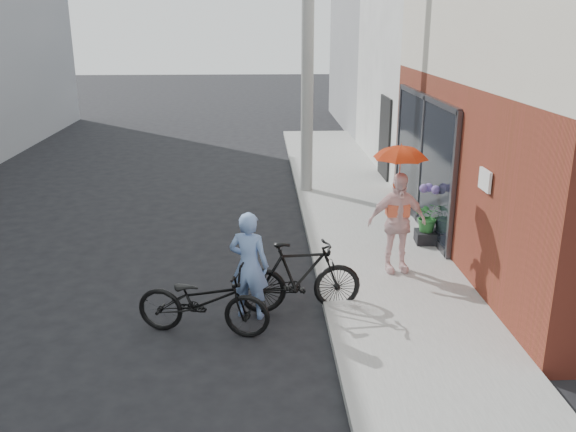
{
  "coord_description": "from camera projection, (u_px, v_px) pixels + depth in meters",
  "views": [
    {
      "loc": [
        0.0,
        -7.95,
        3.96
      ],
      "look_at": [
        0.42,
        0.92,
        1.1
      ],
      "focal_mm": 38.0,
      "sensor_mm": 36.0,
      "label": 1
    }
  ],
  "objects": [
    {
      "name": "sidewalk",
      "position": [
        380.0,
        252.0,
        10.75
      ],
      "size": [
        2.2,
        24.0,
        0.12
      ],
      "primitive_type": "cube",
      "color": "gray",
      "rests_on": "ground"
    },
    {
      "name": "officer",
      "position": [
        249.0,
        265.0,
        8.32
      ],
      "size": [
        0.64,
        0.52,
        1.53
      ],
      "primitive_type": "imported",
      "rotation": [
        0.0,
        0.0,
        2.83
      ],
      "color": "#7292CA",
      "rests_on": "ground"
    },
    {
      "name": "kimono_woman",
      "position": [
        397.0,
        222.0,
        9.57
      ],
      "size": [
        0.98,
        0.5,
        1.61
      ],
      "primitive_type": "imported",
      "rotation": [
        0.0,
        0.0,
        0.11
      ],
      "color": "#F3CCCC",
      "rests_on": "sidewalk"
    },
    {
      "name": "potted_plant",
      "position": [
        428.0,
        216.0,
        10.88
      ],
      "size": [
        0.51,
        0.44,
        0.56
      ],
      "primitive_type": "imported",
      "color": "#2E7433",
      "rests_on": "planter"
    },
    {
      "name": "utility_pole",
      "position": [
        308.0,
        42.0,
        13.45
      ],
      "size": [
        0.28,
        0.28,
        7.0
      ],
      "primitive_type": "cylinder",
      "color": "#9E9E99",
      "rests_on": "ground"
    },
    {
      "name": "planter",
      "position": [
        427.0,
        237.0,
        11.0
      ],
      "size": [
        0.44,
        0.44,
        0.21
      ],
      "primitive_type": "cube",
      "rotation": [
        0.0,
        0.0,
        -0.08
      ],
      "color": "black",
      "rests_on": "sidewalk"
    },
    {
      "name": "parasol",
      "position": [
        401.0,
        150.0,
        9.22
      ],
      "size": [
        0.8,
        0.8,
        0.7
      ],
      "primitive_type": "imported",
      "color": "#DB4619",
      "rests_on": "kimono_woman"
    },
    {
      "name": "bike_left",
      "position": [
        203.0,
        301.0,
        7.94
      ],
      "size": [
        1.87,
        0.97,
        0.93
      ],
      "primitive_type": "imported",
      "rotation": [
        0.0,
        0.0,
        1.36
      ],
      "color": "black",
      "rests_on": "ground"
    },
    {
      "name": "curb",
      "position": [
        314.0,
        253.0,
        10.69
      ],
      "size": [
        0.12,
        24.0,
        0.12
      ],
      "primitive_type": "cube",
      "color": "#9E9E99",
      "rests_on": "ground"
    },
    {
      "name": "plaster_building",
      "position": [
        522.0,
        38.0,
        16.58
      ],
      "size": [
        8.0,
        6.0,
        7.0
      ],
      "primitive_type": "cube",
      "color": "white",
      "rests_on": "ground"
    },
    {
      "name": "ground",
      "position": [
        262.0,
        309.0,
        8.77
      ],
      "size": [
        80.0,
        80.0,
        0.0
      ],
      "primitive_type": "plane",
      "color": "black",
      "rests_on": "ground"
    },
    {
      "name": "east_building_far",
      "position": [
        446.0,
        33.0,
        23.23
      ],
      "size": [
        8.0,
        8.0,
        7.0
      ],
      "primitive_type": "cube",
      "color": "gray",
      "rests_on": "ground"
    },
    {
      "name": "bike_right",
      "position": [
        300.0,
        277.0,
        8.55
      ],
      "size": [
        1.78,
        0.65,
        1.05
      ],
      "primitive_type": "imported",
      "rotation": [
        0.0,
        0.0,
        1.66
      ],
      "color": "black",
      "rests_on": "ground"
    }
  ]
}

